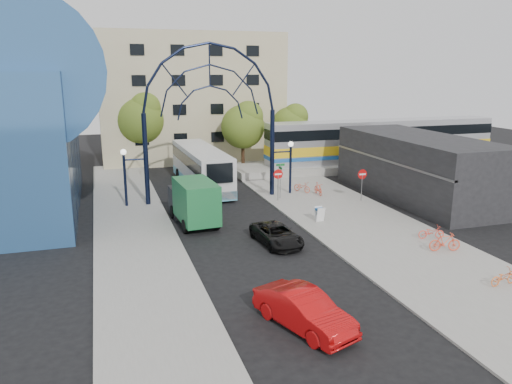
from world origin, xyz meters
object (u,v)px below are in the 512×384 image
object	(u,v)px
bike_near_b	(318,189)
bike_far_c	(504,277)
gateway_arch	(210,90)
stop_sign	(278,177)
street_name_sign	(280,173)
sandwich_board	(320,212)
bike_far_a	(431,232)
tree_north_c	(291,124)
green_truck	(193,201)
red_sedan	(304,310)
do_not_enter_sign	(362,177)
bike_far_b	(445,242)
train_car	(382,140)
tree_north_b	(141,117)
tree_north_a	(244,124)
black_suv	(277,234)
bike_near_a	(302,187)
city_bus	(201,167)

from	to	relation	value
bike_near_b	bike_far_c	world-z (taller)	bike_near_b
gateway_arch	bike_near_b	bearing A→B (deg)	-8.26
stop_sign	street_name_sign	xyz separation A→B (m)	(0.40, 0.60, 0.14)
street_name_sign	sandwich_board	bearing A→B (deg)	-86.54
bike_far_a	bike_near_b	bearing A→B (deg)	24.43
stop_sign	tree_north_c	world-z (taller)	tree_north_c
green_truck	bike_far_c	size ratio (longest dim) A/B	3.99
gateway_arch	red_sedan	world-z (taller)	gateway_arch
street_name_sign	bike_far_c	xyz separation A→B (m)	(4.43, -18.67, -1.60)
do_not_enter_sign	bike_far_b	bearing A→B (deg)	-95.40
sandwich_board	train_car	world-z (taller)	train_car
tree_north_b	tree_north_a	bearing A→B (deg)	-21.80
sandwich_board	tree_north_b	world-z (taller)	tree_north_b
do_not_enter_sign	bike_far_c	world-z (taller)	do_not_enter_sign
gateway_arch	tree_north_c	distance (m)	18.95
stop_sign	black_suv	distance (m)	9.83
tree_north_a	bike_near_b	world-z (taller)	tree_north_a
bike_far_a	bike_far_b	xyz separation A→B (m)	(-0.62, -2.05, 0.13)
bike_far_a	bike_far_c	xyz separation A→B (m)	(-0.92, -6.73, -0.01)
gateway_arch	tree_north_c	xyz separation A→B (m)	(12.12, 13.93, -4.28)
train_car	bike_far_c	size ratio (longest dim) A/B	16.25
train_car	stop_sign	bearing A→B (deg)	-146.66
tree_north_c	bike_near_b	distance (m)	16.01
tree_north_c	bike_near_a	size ratio (longest dim) A/B	3.91
bike_far_a	stop_sign	bearing A→B (deg)	42.06
city_bus	bike_far_c	xyz separation A→B (m)	(9.52, -24.85, -1.28)
red_sedan	bike_far_b	size ratio (longest dim) A/B	2.62
sandwich_board	tree_north_c	world-z (taller)	tree_north_c
do_not_enter_sign	sandwich_board	xyz separation A→B (m)	(-5.40, -4.02, -1.23)
city_bus	red_sedan	size ratio (longest dim) A/B	2.69
bike_near_b	bike_far_b	xyz separation A→B (m)	(1.35, -14.14, 0.05)
tree_north_c	do_not_enter_sign	bearing A→B (deg)	-93.58
train_car	red_sedan	xyz separation A→B (m)	(-20.93, -28.74, -2.12)
sandwich_board	tree_north_c	bearing A→B (deg)	73.45
tree_north_b	city_bus	xyz separation A→B (m)	(3.98, -11.15, -3.46)
tree_north_b	bike_near_a	world-z (taller)	tree_north_b
gateway_arch	bike_far_c	xyz separation A→B (m)	(9.63, -20.07, -8.03)
train_car	red_sedan	world-z (taller)	train_car
city_bus	bike_far_c	distance (m)	26.64
tree_north_a	bike_near_b	xyz separation A→B (m)	(2.45, -13.17, -4.00)
tree_north_a	city_bus	bearing A→B (deg)	-130.07
sandwich_board	bike_near_a	xyz separation A→B (m)	(2.07, 8.02, -0.19)
bike_far_b	street_name_sign	bearing A→B (deg)	33.18
tree_north_a	bike_near_b	bearing A→B (deg)	-79.45
train_car	bike_far_a	size ratio (longest dim) A/B	16.00
city_bus	stop_sign	bearing A→B (deg)	-56.91
do_not_enter_sign	bike_near_b	bearing A→B (deg)	131.33
tree_north_c	bike_near_a	distance (m)	15.09
bike_near_b	gateway_arch	bearing A→B (deg)	174.75
do_not_enter_sign	tree_north_b	xyz separation A→B (m)	(-14.88, 19.93, 3.29)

